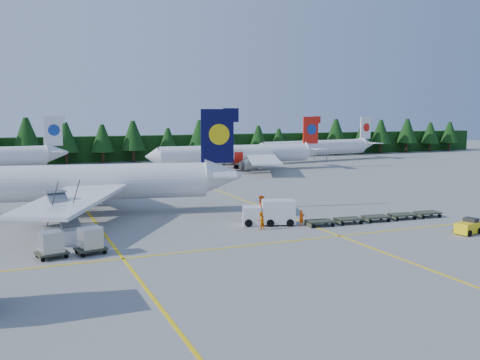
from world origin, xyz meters
name	(u,v)px	position (x,y,z in m)	size (l,w,h in m)	color
ground	(254,229)	(0.00, 0.00, 0.00)	(320.00, 320.00, 0.00)	gray
taxi_stripe_a	(83,206)	(-14.00, 20.00, 0.01)	(0.25, 120.00, 0.01)	yellow
taxi_stripe_b	(234,196)	(6.00, 20.00, 0.01)	(0.25, 120.00, 0.01)	yellow
taxi_stripe_cross	(282,242)	(0.00, -6.00, 0.01)	(80.00, 0.25, 0.01)	yellow
treeline_hedge	(112,149)	(0.00, 82.00, 3.00)	(220.00, 4.00, 6.00)	black
airliner_navy	(45,184)	(-18.54, 15.21, 3.55)	(40.23, 32.79, 11.82)	silver
airliner_red	(233,155)	(18.51, 50.99, 3.20)	(36.64, 30.14, 10.65)	silver
airliner_far_right	(312,148)	(43.95, 63.44, 3.25)	(35.53, 8.38, 10.37)	silver
airstairs	(72,231)	(-17.03, 1.92, 0.90)	(5.07, 6.88, 4.12)	silver
service_truck	(269,213)	(2.15, 1.12, 1.26)	(5.61, 3.62, 2.55)	white
baggage_tug	(468,227)	(17.71, -9.90, 0.68)	(2.84, 2.00, 1.38)	yellow
dolly_train	(376,217)	(13.34, -1.67, 0.50)	(16.18, 2.46, 0.16)	#363A2A
uld_pair	(71,241)	(-17.62, -3.54, 1.20)	(5.65, 2.39, 1.78)	#363A2A
crew_a	(301,218)	(4.98, -0.60, 0.81)	(0.59, 0.39, 1.62)	#FF4F05
crew_b	(261,221)	(0.48, -0.51, 0.88)	(0.86, 0.67, 1.76)	orange
crew_c	(261,204)	(4.32, 7.48, 1.00)	(0.83, 0.56, 2.01)	#FC4105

